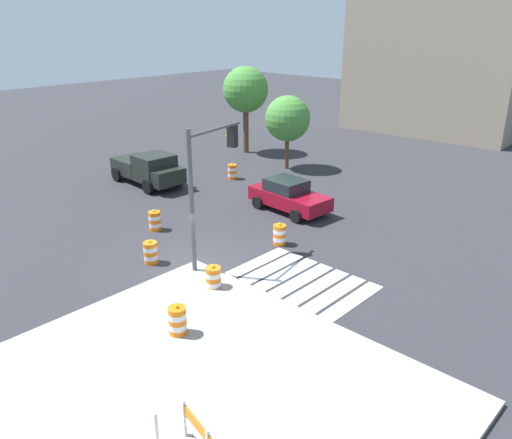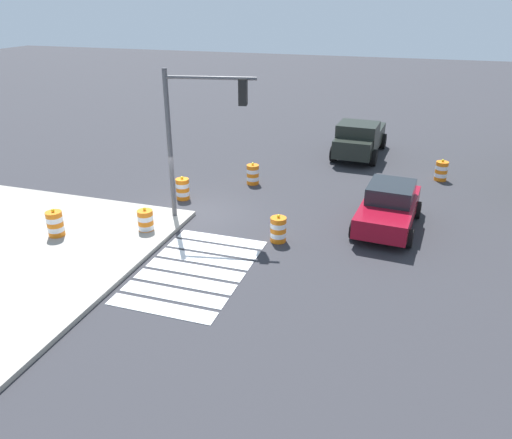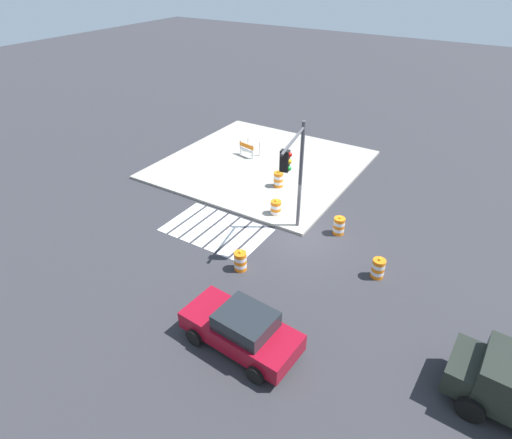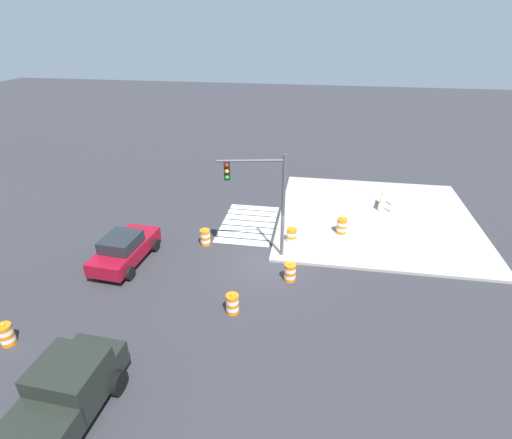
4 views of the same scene
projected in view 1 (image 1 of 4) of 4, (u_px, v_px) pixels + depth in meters
The scene contains 15 objects.
ground_plane at pixel (197, 263), 20.75m from camera, with size 120.00×120.00×0.00m, color #2D2D33.
sidewalk_corner at pixel (171, 412), 12.83m from camera, with size 12.00×12.00×0.15m, color #9E998E.
crosswalk_stripes at pixel (302, 280), 19.43m from camera, with size 5.10×3.20×0.02m.
sports_car at pixel (289, 195), 26.16m from camera, with size 4.42×2.38×1.63m.
pickup_truck at pixel (149, 169), 30.16m from camera, with size 5.24×2.55×1.92m.
traffic_barrel_near_corner at pixel (155, 221), 23.88m from camera, with size 0.56×0.56×1.02m.
traffic_barrel_crosswalk_end at pixel (151, 253), 20.64m from camera, with size 0.56×0.56×1.02m.
traffic_barrel_median_near at pixel (213, 279), 18.58m from camera, with size 0.56×0.56×1.02m.
traffic_barrel_median_far at pixel (232, 172), 31.50m from camera, with size 0.56×0.56×1.02m.
traffic_barrel_far_curb at pixel (280, 235), 22.35m from camera, with size 0.56×0.56×1.02m.
traffic_barrel_on_sidewalk at pixel (178, 320), 15.75m from camera, with size 0.56×0.56×1.02m.
construction_barricade at pixel (190, 433), 11.31m from camera, with size 1.37×1.02×1.00m.
traffic_light_pole at pixel (209, 169), 19.43m from camera, with size 0.90×3.24×5.50m.
street_tree_streetside_near at pixel (246, 90), 36.31m from camera, with size 3.23×3.23×6.14m.
street_tree_streetside_mid at pixel (288, 119), 32.69m from camera, with size 2.90×2.90×4.73m.
Camera 1 is at (14.49, -11.99, 9.25)m, focal length 36.04 mm.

